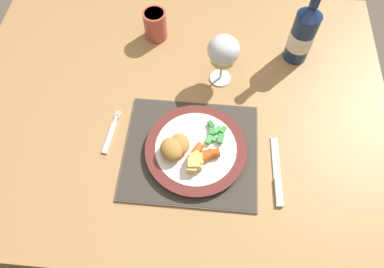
# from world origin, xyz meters

# --- Properties ---
(ground_plane) EXTENTS (6.00, 6.00, 0.00)m
(ground_plane) POSITION_xyz_m (0.00, 0.00, 0.00)
(ground_plane) COLOR brown
(dining_table) EXTENTS (1.18, 0.92, 0.74)m
(dining_table) POSITION_xyz_m (0.00, 0.00, 0.65)
(dining_table) COLOR #AD7F4C
(dining_table) RESTS_ON ground
(placemat) EXTENTS (0.34, 0.30, 0.01)m
(placemat) POSITION_xyz_m (0.06, -0.15, 0.74)
(placemat) COLOR brown
(placemat) RESTS_ON dining_table
(dinner_plate) EXTENTS (0.26, 0.26, 0.02)m
(dinner_plate) POSITION_xyz_m (0.07, -0.15, 0.76)
(dinner_plate) COLOR white
(dinner_plate) RESTS_ON placemat
(breaded_croquettes) EXTENTS (0.08, 0.09, 0.04)m
(breaded_croquettes) POSITION_xyz_m (0.02, -0.16, 0.78)
(breaded_croquettes) COLOR #B77F3D
(breaded_croquettes) RESTS_ON dinner_plate
(green_beans_pile) EXTENTS (0.05, 0.07, 0.01)m
(green_beans_pile) POSITION_xyz_m (0.11, -0.11, 0.77)
(green_beans_pile) COLOR #4CA84C
(green_beans_pile) RESTS_ON dinner_plate
(glazed_carrots) EXTENTS (0.08, 0.06, 0.02)m
(glazed_carrots) POSITION_xyz_m (0.09, -0.17, 0.78)
(glazed_carrots) COLOR #CC5119
(glazed_carrots) RESTS_ON dinner_plate
(fork) EXTENTS (0.03, 0.13, 0.01)m
(fork) POSITION_xyz_m (-0.16, -0.12, 0.74)
(fork) COLOR silver
(fork) RESTS_ON dining_table
(table_knife) EXTENTS (0.03, 0.19, 0.01)m
(table_knife) POSITION_xyz_m (0.27, -0.20, 0.74)
(table_knife) COLOR silver
(table_knife) RESTS_ON dining_table
(wine_glass) EXTENTS (0.09, 0.09, 0.16)m
(wine_glass) POSITION_xyz_m (0.12, 0.09, 0.85)
(wine_glass) COLOR silver
(wine_glass) RESTS_ON dining_table
(bottle) EXTENTS (0.07, 0.07, 0.25)m
(bottle) POSITION_xyz_m (0.34, 0.19, 0.83)
(bottle) COLOR navy
(bottle) RESTS_ON dining_table
(roast_potatoes) EXTENTS (0.04, 0.05, 0.03)m
(roast_potatoes) POSITION_xyz_m (0.07, -0.20, 0.78)
(roast_potatoes) COLOR #DBB256
(roast_potatoes) RESTS_ON dinner_plate
(drinking_cup) EXTENTS (0.07, 0.07, 0.09)m
(drinking_cup) POSITION_xyz_m (-0.09, 0.24, 0.79)
(drinking_cup) COLOR #B24C42
(drinking_cup) RESTS_ON dining_table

